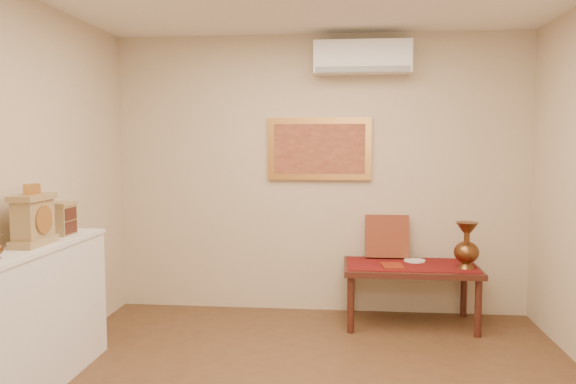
# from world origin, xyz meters

# --- Properties ---
(wall_back) EXTENTS (4.00, 0.02, 2.70)m
(wall_back) POSITION_xyz_m (0.00, 2.25, 1.35)
(wall_back) COLOR beige
(wall_back) RESTS_ON ground
(wall_front) EXTENTS (4.00, 0.02, 2.70)m
(wall_front) POSITION_xyz_m (0.00, -2.25, 1.35)
(wall_front) COLOR beige
(wall_front) RESTS_ON ground
(table_cloth) EXTENTS (1.14, 0.59, 0.01)m
(table_cloth) POSITION_xyz_m (0.85, 1.88, 0.55)
(table_cloth) COLOR maroon
(table_cloth) RESTS_ON low_table
(brass_urn_tall) EXTENTS (0.22, 0.22, 0.49)m
(brass_urn_tall) POSITION_xyz_m (1.32, 1.77, 0.80)
(brass_urn_tall) COLOR brown
(brass_urn_tall) RESTS_ON table_cloth
(plate) EXTENTS (0.20, 0.20, 0.01)m
(plate) POSITION_xyz_m (0.90, 2.01, 0.56)
(plate) COLOR white
(plate) RESTS_ON table_cloth
(menu) EXTENTS (0.20, 0.27, 0.01)m
(menu) POSITION_xyz_m (0.68, 1.77, 0.56)
(menu) COLOR maroon
(menu) RESTS_ON table_cloth
(cushion) EXTENTS (0.41, 0.18, 0.42)m
(cushion) POSITION_xyz_m (0.65, 2.17, 0.76)
(cushion) COLOR maroon
(cushion) RESTS_ON table_cloth
(display_ledge) EXTENTS (0.37, 2.02, 0.98)m
(display_ledge) POSITION_xyz_m (-1.82, 0.00, 0.49)
(display_ledge) COLOR white
(display_ledge) RESTS_ON floor
(mantel_clock) EXTENTS (0.17, 0.36, 0.41)m
(mantel_clock) POSITION_xyz_m (-1.80, 0.26, 1.15)
(mantel_clock) COLOR #A38554
(mantel_clock) RESTS_ON display_ledge
(wooden_chest) EXTENTS (0.16, 0.21, 0.24)m
(wooden_chest) POSITION_xyz_m (-1.83, 0.68, 1.10)
(wooden_chest) COLOR #A38554
(wooden_chest) RESTS_ON display_ledge
(low_table) EXTENTS (1.20, 0.70, 0.55)m
(low_table) POSITION_xyz_m (0.85, 1.88, 0.48)
(low_table) COLOR #431C14
(low_table) RESTS_ON floor
(painting) EXTENTS (1.00, 0.06, 0.60)m
(painting) POSITION_xyz_m (0.00, 2.22, 1.60)
(painting) COLOR #C88940
(painting) RESTS_ON wall_back
(ac_unit) EXTENTS (0.90, 0.25, 0.30)m
(ac_unit) POSITION_xyz_m (0.40, 2.12, 2.45)
(ac_unit) COLOR white
(ac_unit) RESTS_ON wall_back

